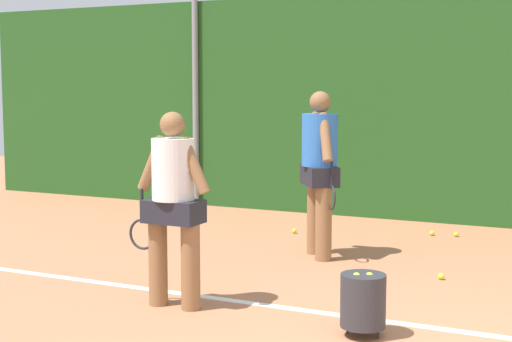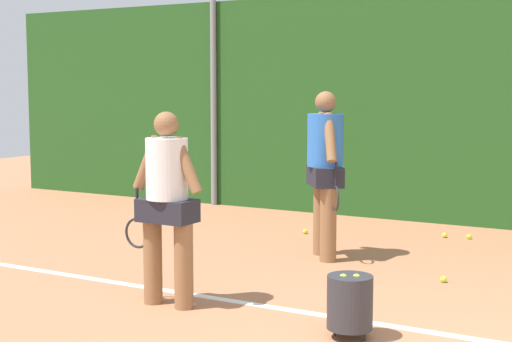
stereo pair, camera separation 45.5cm
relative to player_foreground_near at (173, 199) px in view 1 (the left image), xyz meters
name	(u,v)px [view 1 (the left image)]	position (x,y,z in m)	size (l,w,h in m)	color
fence_post_left	(195,95)	(-2.84, 5.26, 0.86)	(0.10, 0.10, 3.69)	gray
player_foreground_near	(173,199)	(0.00, 0.00, 0.00)	(0.81, 0.37, 1.75)	#8C603D
player_midcourt	(320,165)	(0.43, 2.47, 0.10)	(0.62, 0.69, 1.92)	#8C603D
ball_hopper	(363,300)	(1.77, -0.04, -0.69)	(0.36, 0.36, 0.51)	#2D2D33
tennis_ball_0	(432,233)	(1.32, 4.33, -0.95)	(0.07, 0.07, 0.07)	#CCDB33
tennis_ball_1	(294,231)	(-0.39, 3.67, -0.95)	(0.07, 0.07, 0.07)	#CCDB33
tennis_ball_5	(456,234)	(1.63, 4.38, -0.95)	(0.07, 0.07, 0.07)	#CCDB33
tennis_ball_11	(441,276)	(1.94, 2.03, -0.95)	(0.07, 0.07, 0.07)	#CCDB33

